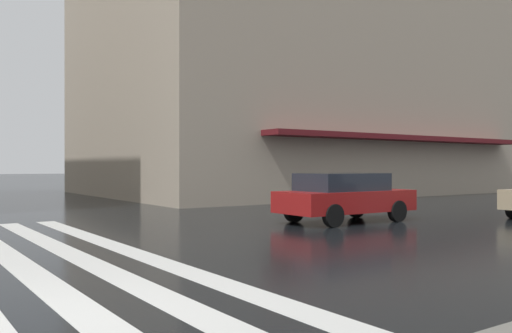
{
  "coord_description": "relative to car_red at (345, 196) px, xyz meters",
  "views": [
    {
      "loc": [
        -5.81,
        1.41,
        1.62
      ],
      "look_at": [
        5.72,
        -6.53,
        1.61
      ],
      "focal_mm": 37.73,
      "sensor_mm": 36.0,
      "label": 1
    }
  ],
  "objects": [
    {
      "name": "ground_plane",
      "position": [
        -5.5,
        9.49,
        -0.76
      ],
      "size": [
        220.0,
        220.0,
        0.0
      ],
      "primitive_type": "plane",
      "color": "black"
    },
    {
      "name": "car_red",
      "position": [
        0.0,
        0.0,
        0.0
      ],
      "size": [
        1.85,
        4.1,
        1.41
      ],
      "color": "maroon",
      "rests_on": "ground_plane"
    }
  ]
}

